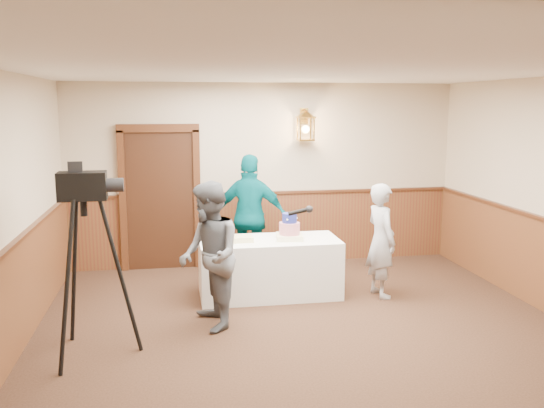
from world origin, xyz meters
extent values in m
plane|color=black|center=(0.00, 0.00, 0.00)|extent=(7.00, 7.00, 0.00)
cube|color=#C6B394|center=(0.00, 3.50, 1.40)|extent=(6.00, 0.02, 2.80)
cube|color=white|center=(0.00, 0.00, 2.80)|extent=(6.00, 7.00, 0.02)
cube|color=brown|center=(0.00, 3.48, 0.55)|extent=(5.98, 0.04, 1.10)
cube|color=#482413|center=(0.00, 3.46, 1.12)|extent=(5.98, 0.07, 0.04)
cube|color=black|center=(-1.60, 3.45, 1.05)|extent=(1.00, 0.06, 2.10)
cube|color=white|center=(-0.20, 1.90, 0.38)|extent=(1.80, 0.80, 0.75)
cube|color=#FFFAC7|center=(0.06, 1.87, 0.78)|extent=(0.37, 0.37, 0.07)
cylinder|color=#B90021|center=(0.06, 1.87, 0.89)|extent=(0.27, 0.27, 0.16)
cylinder|color=navy|center=(0.06, 1.87, 1.03)|extent=(0.19, 0.19, 0.12)
cube|color=#EFF08F|center=(-0.59, 1.87, 0.78)|extent=(0.33, 0.25, 0.07)
cube|color=#A8D798|center=(-0.92, 2.07, 0.78)|extent=(0.30, 0.24, 0.07)
imported|color=#53565C|center=(-1.04, 0.92, 0.83)|extent=(0.74, 0.89, 1.65)
cylinder|color=black|center=(-0.04, 0.95, 1.28)|extent=(0.23, 0.05, 0.09)
sphere|color=black|center=(0.09, 0.94, 1.31)|extent=(0.08, 0.08, 0.08)
imported|color=#A1A1A6|center=(1.22, 1.64, 0.74)|extent=(0.44, 0.59, 1.48)
imported|color=#035A62|center=(-0.32, 2.77, 0.89)|extent=(1.13, 0.77, 1.78)
cube|color=black|center=(-2.26, 0.41, 1.71)|extent=(0.46, 0.26, 0.27)
cylinder|color=black|center=(-1.97, 0.42, 1.71)|extent=(0.18, 0.14, 0.13)
camera|label=1|loc=(-1.41, -5.24, 2.47)|focal=38.00mm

